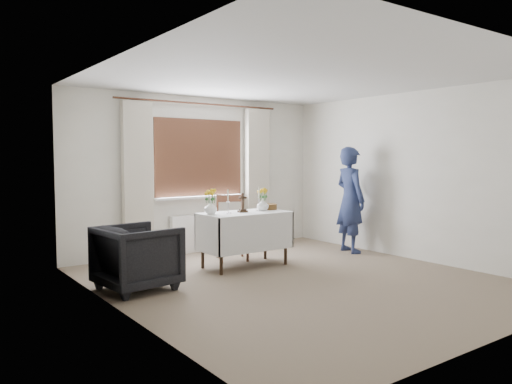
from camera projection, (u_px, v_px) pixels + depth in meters
ground at (300, 281)px, 6.18m from camera, size 5.00×5.00×0.00m
altar_table at (245, 239)px, 6.96m from camera, size 1.24×0.64×0.76m
wooden_chair at (232, 227)px, 7.41m from camera, size 0.58×0.58×0.97m
armchair at (138, 257)px, 5.74m from camera, size 0.92×0.90×0.76m
person at (350, 200)px, 7.99m from camera, size 0.51×0.68×1.69m
radiator at (202, 233)px, 8.11m from camera, size 1.10×0.10×0.60m
wooden_cross at (243, 203)px, 6.92m from camera, size 0.14×0.11×0.27m
candlestick_left at (228, 202)px, 6.77m from camera, size 0.11×0.11×0.33m
candlestick_right at (259, 199)px, 7.08m from camera, size 0.12×0.12×0.35m
flower_vase_left at (211, 208)px, 6.69m from camera, size 0.22×0.22×0.18m
flower_vase_right at (263, 205)px, 7.13m from camera, size 0.18×0.18×0.18m
wicker_basket at (269, 207)px, 7.30m from camera, size 0.24×0.24×0.08m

